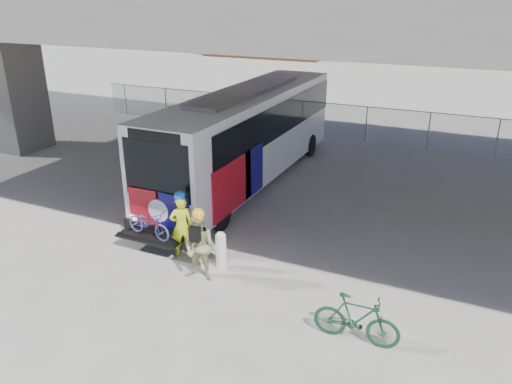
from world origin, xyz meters
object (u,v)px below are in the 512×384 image
Objects in this scene: cyclist_tan at (200,246)px; bollard at (221,249)px; bike_parked at (357,319)px; bus at (248,129)px; cyclist_hivis at (181,224)px.

bollard is at bearing 68.35° from cyclist_tan.
bike_parked is (4.14, -1.51, -0.02)m from bollard.
bus is at bearing 36.82° from bike_parked.
bus is 10.46m from bike_parked.
bollard is 0.54× the size of cyclist_tan.
cyclist_tan is (-0.22, -0.72, 0.37)m from bollard.
bike_parked reaches higher than bollard.
cyclist_tan is at bearing -73.73° from bus.
bus reaches higher than bollard.
cyclist_hivis is at bearing 70.66° from bike_parked.
cyclist_tan is at bearing 98.29° from cyclist_hivis.
bike_parked is (6.48, -8.06, -1.54)m from bus.
bollard is at bearing -70.33° from bus.
cyclist_hivis is (-1.39, 0.22, 0.36)m from bollard.
bus is 7.66m from cyclist_tan.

